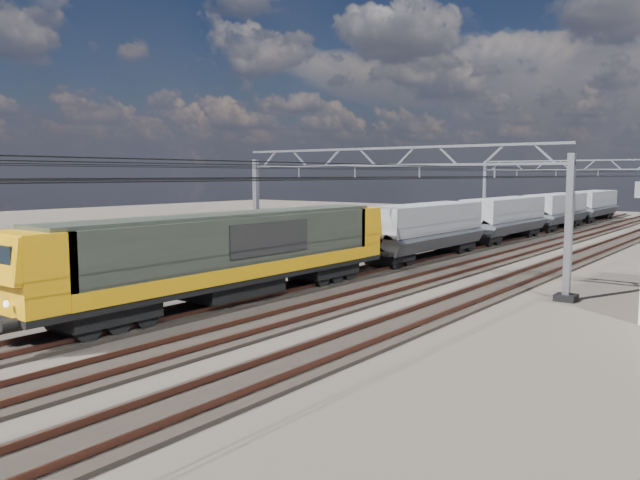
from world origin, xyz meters
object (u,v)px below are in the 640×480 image
Objects in this scene: catenary_gantry_mid at (386,207)px; hopper_wagon_lead at (425,227)px; locomotive at (233,251)px; trackside_cabinet at (0,290)px; hopper_wagon_fourth at (593,203)px; hopper_wagon_mid at (505,215)px; catenary_gantry_far at (576,192)px; hopper_wagon_third at (556,208)px.

hopper_wagon_lead is at bearing 103.65° from catenary_gantry_mid.
catenary_gantry_mid is at bearing 78.06° from locomotive.
hopper_wagon_lead is at bearing 99.30° from trackside_cabinet.
hopper_wagon_fourth is (-2.00, 50.83, -1.67)m from catenary_gantry_mid.
catenary_gantry_mid reaches higher than hopper_wagon_mid.
catenary_gantry_mid is at bearing -76.35° from hopper_wagon_lead.
catenary_gantry_far is at bearing -82.32° from hopper_wagon_fourth.
trackside_cabinet is at bearing -99.43° from catenary_gantry_far.
hopper_wagon_mid is 11.51× the size of trackside_cabinet.
catenary_gantry_far is at bearing 81.61° from hopper_wagon_mid.
hopper_wagon_lead is at bearing 90.00° from locomotive.
hopper_wagon_fourth is at bearing 92.25° from catenary_gantry_mid.
catenary_gantry_mid is 50.90m from hopper_wagon_fourth.
hopper_wagon_third and hopper_wagon_fourth have the same top height.
hopper_wagon_third is (0.00, 14.20, 0.00)m from hopper_wagon_mid.
hopper_wagon_lead is 25.57m from trackside_cabinet.
hopper_wagon_third is (0.00, 28.40, 0.00)m from hopper_wagon_lead.
locomotive reaches higher than trackside_cabinet.
hopper_wagon_mid is 28.40m from hopper_wagon_fourth.
hopper_wagon_lead is at bearing -90.00° from hopper_wagon_mid.
hopper_wagon_mid is at bearing -90.00° from hopper_wagon_fourth.
catenary_gantry_mid and catenary_gantry_far have the same top height.
hopper_wagon_mid and hopper_wagon_fourth have the same top height.
hopper_wagon_third is at bearing 90.00° from hopper_wagon_mid.
hopper_wagon_fourth is at bearing 108.82° from trackside_cabinet.
hopper_wagon_third is 14.20m from hopper_wagon_fourth.
hopper_wagon_mid is at bearing 95.10° from catenary_gantry_mid.
hopper_wagon_third is at bearing -90.00° from hopper_wagon_fourth.
catenary_gantry_far is 17.62× the size of trackside_cabinet.
hopper_wagon_lead and hopper_wagon_third have the same top height.
hopper_wagon_fourth is at bearing 90.00° from hopper_wagon_mid.
locomotive is 17.70m from hopper_wagon_lead.
hopper_wagon_fourth is (-2.00, 14.83, -1.67)m from catenary_gantry_far.
catenary_gantry_far is 2.68m from hopper_wagon_third.
catenary_gantry_far is 15.06m from hopper_wagon_fourth.
catenary_gantry_far is at bearing 85.88° from hopper_wagon_lead.
locomotive is at bearing -101.94° from catenary_gantry_mid.
catenary_gantry_mid is at bearing 86.57° from trackside_cabinet.
catenary_gantry_far is 45.53m from locomotive.
catenary_gantry_mid is 1.53× the size of hopper_wagon_fourth.
catenary_gantry_mid is at bearing -90.00° from catenary_gantry_far.
hopper_wagon_fourth is at bearing 90.00° from locomotive.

